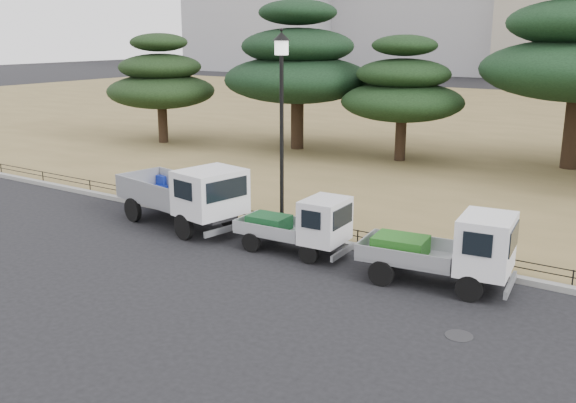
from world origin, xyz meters
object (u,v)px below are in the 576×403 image
Objects in this scene: truck_large at (185,192)px; street_lamp at (282,98)px; truck_kei_front at (300,225)px; truck_kei_rear at (447,249)px; tarp_pile at (161,189)px.

truck_large is 0.83× the size of street_lamp.
truck_kei_front is (4.55, -0.13, -0.31)m from truck_large.
street_lamp is at bearing 36.14° from truck_large.
truck_large reaches higher than truck_kei_rear.
street_lamp is (-6.09, 1.56, 3.30)m from truck_kei_rear.
street_lamp is at bearing 158.84° from truck_kei_rear.
tarp_pile is (-7.28, 1.77, -0.28)m from truck_kei_front.
tarp_pile is at bearing 164.44° from truck_kei_rear.
truck_kei_front is at bearing -13.63° from tarp_pile.
truck_large is 4.56m from truck_kei_front.
truck_kei_front reaches higher than tarp_pile.
tarp_pile is (-11.69, 1.81, -0.40)m from truck_kei_rear.
truck_kei_rear is at bearing -14.41° from street_lamp.
truck_large reaches higher than truck_kei_front.
truck_kei_front is at bearing 8.79° from truck_large.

